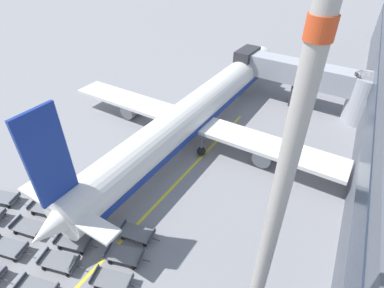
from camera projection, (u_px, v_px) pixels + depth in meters
ground_plane at (130, 110)px, 44.31m from camera, size 500.00×500.00×0.00m
jet_bridge at (319, 82)px, 42.33m from camera, size 21.37×6.53×6.76m
airplane at (196, 112)px, 37.39m from camera, size 36.94×46.51×12.88m
baggage_dolly_row_mid_a_col_b at (9, 248)px, 24.71m from camera, size 3.75×2.07×0.92m
baggage_dolly_row_mid_a_col_c at (59, 262)px, 23.69m from camera, size 3.75×2.13×0.92m
baggage_dolly_row_mid_a_col_d at (112, 281)px, 22.42m from camera, size 3.75×2.14×0.92m
baggage_dolly_row_mid_b_col_b at (29, 227)px, 26.40m from camera, size 3.75×2.01×0.92m
baggage_dolly_row_mid_b_col_c at (74, 242)px, 25.20m from camera, size 3.75×2.14×0.92m
baggage_dolly_row_mid_b_col_d at (125, 255)px, 24.14m from camera, size 3.75×2.17×0.92m
baggage_dolly_row_far_col_a at (3, 198)px, 29.28m from camera, size 3.75×2.20×0.92m
baggage_dolly_row_far_col_b at (46, 208)px, 28.20m from camera, size 3.75×2.10×0.92m
baggage_dolly_row_far_col_c at (90, 219)px, 27.11m from camera, size 3.75×2.13×0.92m
baggage_dolly_row_far_col_d at (137, 233)px, 25.87m from camera, size 3.75×1.93×0.92m
apron_light_mast at (277, 205)px, 10.58m from camera, size 2.00×0.73×25.44m
stand_guidance_stripe at (174, 186)px, 31.27m from camera, size 2.53×33.58×0.01m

